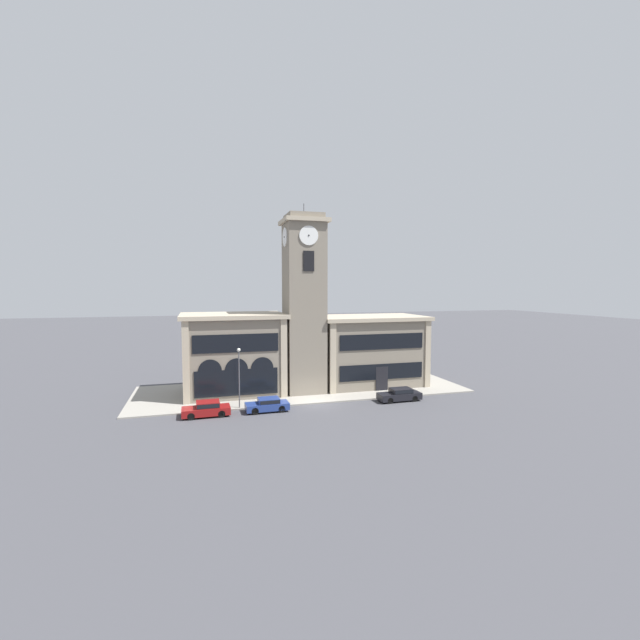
{
  "coord_description": "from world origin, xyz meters",
  "views": [
    {
      "loc": [
        -11.62,
        -42.3,
        12.22
      ],
      "look_at": [
        1.29,
        3.17,
        8.57
      ],
      "focal_mm": 24.0,
      "sensor_mm": 36.0,
      "label": 1
    }
  ],
  "objects_px": {
    "parked_car_mid": "(268,404)",
    "street_lamp": "(239,369)",
    "parked_car_far": "(400,394)",
    "parked_car_near": "(207,408)"
  },
  "relations": [
    {
      "from": "parked_car_mid",
      "to": "street_lamp",
      "type": "relative_size",
      "value": 0.71
    },
    {
      "from": "parked_car_far",
      "to": "street_lamp",
      "type": "height_order",
      "value": "street_lamp"
    },
    {
      "from": "parked_car_near",
      "to": "street_lamp",
      "type": "height_order",
      "value": "street_lamp"
    },
    {
      "from": "parked_car_near",
      "to": "parked_car_far",
      "type": "distance_m",
      "value": 20.09
    },
    {
      "from": "parked_car_mid",
      "to": "parked_car_far",
      "type": "xyz_separation_m",
      "value": [
        14.29,
        0.0,
        0.02
      ]
    },
    {
      "from": "parked_car_far",
      "to": "parked_car_near",
      "type": "bearing_deg",
      "value": -0.98
    },
    {
      "from": "parked_car_near",
      "to": "parked_car_mid",
      "type": "relative_size",
      "value": 1.06
    },
    {
      "from": "parked_car_mid",
      "to": "street_lamp",
      "type": "xyz_separation_m",
      "value": [
        -2.6,
        1.58,
        3.37
      ]
    },
    {
      "from": "parked_car_mid",
      "to": "parked_car_far",
      "type": "distance_m",
      "value": 14.29
    },
    {
      "from": "parked_car_mid",
      "to": "parked_car_far",
      "type": "relative_size",
      "value": 0.91
    }
  ]
}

